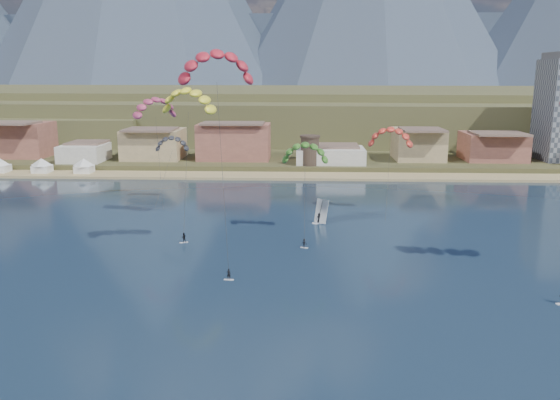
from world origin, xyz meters
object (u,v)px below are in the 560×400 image
Objects in this scene: kitesurfer_green at (305,150)px; windsurfer at (320,216)px; kitesurfer_red at (216,62)px; kitesurfer_yellow at (188,97)px; watchtower at (310,150)px.

kitesurfer_green is 15.57m from windsurfer.
windsurfer is at bearing 55.39° from kitesurfer_red.
windsurfer is (15.59, 22.58, -27.95)m from kitesurfer_red.
watchtower is at bearing 68.39° from kitesurfer_yellow.
kitesurfer_yellow reaches higher than kitesurfer_green.
kitesurfer_red is at bearing -124.61° from windsurfer.
watchtower is 65.17m from kitesurfer_green.
watchtower is at bearing 80.01° from kitesurfer_red.
kitesurfer_red is 7.02× the size of windsurfer.
kitesurfer_red reaches higher than kitesurfer_yellow.
kitesurfer_green is 3.81× the size of windsurfer.
kitesurfer_green is (12.65, 15.33, -14.48)m from kitesurfer_red.
kitesurfer_yellow is at bearing 162.13° from kitesurfer_green.
kitesurfer_red is 24.60m from kitesurfer_green.
kitesurfer_yellow is (-22.86, -57.69, 17.25)m from watchtower.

